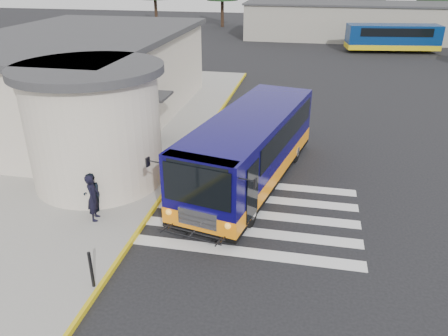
% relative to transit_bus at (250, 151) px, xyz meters
% --- Properties ---
extents(ground, '(140.00, 140.00, 0.00)m').
position_rel_transit_bus_xyz_m(ground, '(0.90, -1.76, -1.41)').
color(ground, black).
rests_on(ground, ground).
extents(sidewalk, '(10.00, 34.00, 0.15)m').
position_rel_transit_bus_xyz_m(sidewalk, '(-8.10, 2.24, -1.33)').
color(sidewalk, gray).
rests_on(sidewalk, ground).
extents(curb_strip, '(0.12, 34.00, 0.16)m').
position_rel_transit_bus_xyz_m(curb_strip, '(-3.15, 2.24, -1.33)').
color(curb_strip, gold).
rests_on(curb_strip, ground).
extents(station_building, '(12.70, 18.70, 4.80)m').
position_rel_transit_bus_xyz_m(station_building, '(-9.94, 5.14, 1.16)').
color(station_building, beige).
rests_on(station_building, ground).
extents(crosswalk, '(8.00, 5.35, 0.01)m').
position_rel_transit_bus_xyz_m(crosswalk, '(0.40, -2.56, -1.40)').
color(crosswalk, silver).
rests_on(crosswalk, ground).
extents(depot_building, '(26.40, 8.40, 4.20)m').
position_rel_transit_bus_xyz_m(depot_building, '(6.90, 40.24, 0.70)').
color(depot_building, gray).
rests_on(depot_building, ground).
extents(transit_bus, '(5.18, 10.74, 2.94)m').
position_rel_transit_bus_xyz_m(transit_bus, '(0.00, 0.00, 0.00)').
color(transit_bus, '#0B064F').
rests_on(transit_bus, ground).
extents(pedestrian_a, '(0.55, 0.71, 1.73)m').
position_rel_transit_bus_xyz_m(pedestrian_a, '(-4.88, -4.24, -0.39)').
color(pedestrian_a, black).
rests_on(pedestrian_a, sidewalk).
extents(pedestrian_b, '(0.89, 0.94, 1.52)m').
position_rel_transit_bus_xyz_m(pedestrian_b, '(-5.20, -3.73, -0.50)').
color(pedestrian_b, black).
rests_on(pedestrian_b, sidewalk).
extents(bollard, '(0.09, 0.09, 1.15)m').
position_rel_transit_bus_xyz_m(bollard, '(-3.30, -7.57, -0.68)').
color(bollard, black).
rests_on(bollard, sidewalk).
extents(far_bus_a, '(9.46, 3.79, 2.37)m').
position_rel_transit_bus_xyz_m(far_bus_a, '(10.02, 32.28, 0.13)').
color(far_bus_a, navy).
rests_on(far_bus_a, ground).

